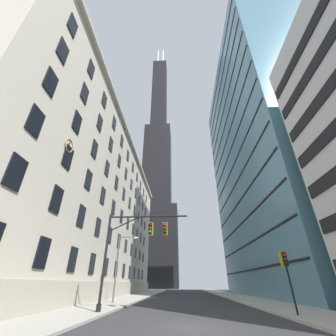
# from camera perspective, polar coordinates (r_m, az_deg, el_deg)

# --- Properties ---
(ground_plane) EXTENTS (102.00, 160.00, 0.10)m
(ground_plane) POSITION_cam_1_polar(r_m,az_deg,el_deg) (13.53, 7.17, -37.01)
(ground_plane) COLOR #303033
(sidewalk_left) EXTENTS (5.00, 160.00, 0.15)m
(sidewalk_left) POSITION_cam_1_polar(r_m,az_deg,el_deg) (15.67, -32.44, -31.89)
(sidewalk_left) COLOR #A8A399
(sidewalk_left) RESTS_ON ground
(station_building) EXTENTS (15.98, 63.16, 29.57)m
(station_building) POSITION_cam_1_polar(r_m,az_deg,el_deg) (44.82, -20.92, -10.16)
(station_building) COLOR beige
(station_building) RESTS_ON ground
(dark_skyscraper) EXTENTS (22.88, 22.88, 178.52)m
(dark_skyscraper) POSITION_cam_1_polar(r_m,az_deg,el_deg) (123.64, -2.94, -4.22)
(dark_skyscraper) COLOR black
(dark_skyscraper) RESTS_ON ground
(glass_office_midrise) EXTENTS (17.04, 41.17, 55.34)m
(glass_office_midrise) POSITION_cam_1_polar(r_m,az_deg,el_deg) (52.73, 25.26, 3.60)
(glass_office_midrise) COLOR teal
(glass_office_midrise) RESTS_ON ground
(traffic_signal_mast) EXTENTS (6.96, 0.63, 7.24)m
(traffic_signal_mast) POSITION_cam_1_polar(r_m,az_deg,el_deg) (18.95, -7.91, -18.36)
(traffic_signal_mast) COLOR black
(traffic_signal_mast) RESTS_ON sidewalk_left
(traffic_light_near_right) EXTENTS (0.40, 0.63, 3.91)m
(traffic_light_near_right) POSITION_cam_1_polar(r_m,az_deg,el_deg) (18.90, 28.89, -21.40)
(traffic_light_near_right) COLOR black
(traffic_light_near_right) RESTS_ON sidewalk_right
(street_lamppost) EXTENTS (2.45, 0.32, 7.02)m
(street_lamppost) POSITION_cam_1_polar(r_m,az_deg,el_deg) (27.87, -12.68, -23.02)
(street_lamppost) COLOR #47474C
(street_lamppost) RESTS_ON sidewalk_left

